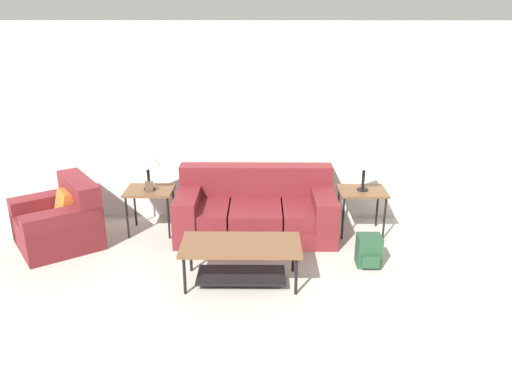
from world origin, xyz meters
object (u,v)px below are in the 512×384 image
Objects in this scene: armchair at (60,222)px; backpack at (369,251)px; side_table_left at (150,194)px; side_table_right at (362,194)px; table_lamp_left at (147,158)px; couch at (256,212)px; table_lamp_right at (365,159)px; coffee_table at (241,254)px.

armchair is 3.70m from backpack.
side_table_left is at bearing 161.43° from backpack.
table_lamp_left is at bearing 180.00° from side_table_right.
side_table_right is (3.73, 0.37, 0.24)m from armchair.
side_table_left is at bearing 19.59° from armchair.
armchair is at bearing -171.63° from couch.
couch is 3.34× the size of side_table_left.
table_lamp_right is at bearing 0.00° from side_table_left.
table_lamp_left is 1.00× the size of table_lamp_right.
armchair is at bearing -174.36° from side_table_right.
backpack is at bearing -94.33° from table_lamp_right.
side_table_left is at bearing 179.25° from couch.
armchair is 2.39× the size of table_lamp_left.
armchair is 2.42m from coffee_table.
side_table_right is 0.95m from backpack.
couch is 3.73× the size of table_lamp_left.
table_lamp_right is at bearing 5.64° from armchair.
side_table_right is 1.12× the size of table_lamp_right.
couch is at bearing 145.95° from backpack.
side_table_left is at bearing -82.87° from table_lamp_left.
armchair is at bearing 172.00° from backpack.
table_lamp_right reaches higher than side_table_right.
backpack is (1.42, 0.39, -0.16)m from coffee_table.
couch is at bearing -0.75° from side_table_left.
side_table_right is at bearing 85.67° from backpack.
side_table_left is (1.03, 0.37, 0.24)m from armchair.
side_table_left is 2.74m from table_lamp_right.
couch is 1.55m from backpack.
couch is 1.60× the size of coffee_table.
couch is 1.26m from coffee_table.
backpack is at bearing -18.57° from side_table_left.
coffee_table is (-0.14, -1.26, 0.04)m from couch.
side_table_right reaches higher than backpack.
couch reaches higher than coffee_table.
table_lamp_right is at bearing 75.96° from side_table_right.
coffee_table is at bearing -139.47° from side_table_right.
coffee_table is 1.76m from side_table_left.
couch is at bearing -179.25° from table_lamp_right.
couch reaches higher than armchair.
backpack is at bearing 15.35° from coffee_table.
coffee_table is 2.09× the size of side_table_left.
couch is 5.57× the size of backpack.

